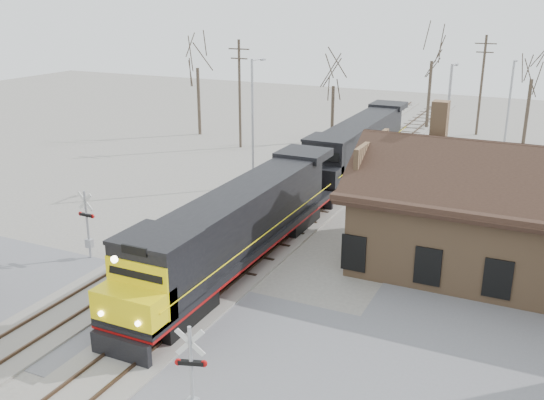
# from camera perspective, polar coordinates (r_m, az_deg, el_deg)

# --- Properties ---
(ground) EXTENTS (140.00, 140.00, 0.00)m
(ground) POSITION_cam_1_polar(r_m,az_deg,el_deg) (25.56, -10.38, -11.94)
(ground) COLOR #9A958B
(ground) RESTS_ON ground
(road) EXTENTS (60.00, 9.00, 0.03)m
(road) POSITION_cam_1_polar(r_m,az_deg,el_deg) (25.55, -10.38, -11.91)
(road) COLOR slate
(road) RESTS_ON ground
(track_main) EXTENTS (3.40, 90.00, 0.24)m
(track_main) POSITION_cam_1_polar(r_m,az_deg,el_deg) (37.48, 2.96, -1.43)
(track_main) COLOR #9A958B
(track_main) RESTS_ON ground
(track_siding) EXTENTS (3.40, 90.00, 0.24)m
(track_siding) POSITION_cam_1_polar(r_m,az_deg,el_deg) (39.31, -3.10, -0.47)
(track_siding) COLOR #9A958B
(track_siding) RESTS_ON ground
(depot) EXTENTS (15.20, 9.31, 7.90)m
(depot) POSITION_cam_1_polar(r_m,az_deg,el_deg) (31.43, 21.44, -2.19)
(depot) COLOR #8A6747
(depot) RESTS_ON ground
(locomotive_lead) EXTENTS (2.82, 18.87, 4.19)m
(locomotive_lead) POSITION_cam_1_polar(r_m,az_deg,el_deg) (29.41, -3.48, -2.71)
(locomotive_lead) COLOR black
(locomotive_lead) RESTS_ON ground
(locomotive_trailing) EXTENTS (2.82, 18.87, 3.96)m
(locomotive_trailing) POSITION_cam_1_polar(r_m,az_deg,el_deg) (46.35, 8.02, 5.05)
(locomotive_trailing) COLOR black
(locomotive_trailing) RESTS_ON ground
(crossbuck_near) EXTENTS (0.98, 0.40, 3.55)m
(crossbuck_near) POSITION_cam_1_polar(r_m,az_deg,el_deg) (19.50, -7.56, -16.44)
(crossbuck_near) COLOR #A5A8AD
(crossbuck_near) RESTS_ON ground
(crossbuck_far) EXTENTS (1.04, 0.27, 3.65)m
(crossbuck_far) POSITION_cam_1_polar(r_m,az_deg,el_deg) (32.30, -16.96, -2.41)
(crossbuck_far) COLOR #A5A8AD
(crossbuck_far) RESTS_ON ground
(streetlight_a) EXTENTS (0.25, 2.04, 8.96)m
(streetlight_a) POSITION_cam_1_polar(r_m,az_deg,el_deg) (42.22, -1.76, 7.82)
(streetlight_a) COLOR #A5A8AD
(streetlight_a) RESTS_ON ground
(streetlight_b) EXTENTS (0.25, 2.04, 8.78)m
(streetlight_b) POSITION_cam_1_polar(r_m,az_deg,el_deg) (42.29, 16.17, 7.00)
(streetlight_b) COLOR #A5A8AD
(streetlight_b) RESTS_ON ground
(streetlight_c) EXTENTS (0.25, 2.04, 8.19)m
(streetlight_c) POSITION_cam_1_polar(r_m,az_deg,el_deg) (52.79, 21.41, 8.29)
(streetlight_c) COLOR #A5A8AD
(streetlight_c) RESTS_ON ground
(utility_pole_a) EXTENTS (2.00, 0.24, 9.46)m
(utility_pole_a) POSITION_cam_1_polar(r_m,az_deg,el_deg) (54.14, -3.07, 10.09)
(utility_pole_a) COLOR #382D23
(utility_pole_a) RESTS_ON ground
(utility_pole_b) EXTENTS (2.00, 0.24, 9.55)m
(utility_pole_b) POSITION_cam_1_polar(r_m,az_deg,el_deg) (62.61, 19.11, 10.31)
(utility_pole_b) COLOR #382D23
(utility_pole_b) RESTS_ON ground
(tree_a) EXTENTS (4.31, 4.31, 10.56)m
(tree_a) POSITION_cam_1_polar(r_m,az_deg,el_deg) (59.64, -7.07, 13.24)
(tree_a) COLOR #382D23
(tree_a) RESTS_ON ground
(tree_b) EXTENTS (3.43, 3.43, 8.41)m
(tree_b) POSITION_cam_1_polar(r_m,az_deg,el_deg) (56.68, 5.82, 11.45)
(tree_b) COLOR #382D23
(tree_b) RESTS_ON ground
(tree_c) EXTENTS (4.55, 4.55, 11.14)m
(tree_c) POSITION_cam_1_polar(r_m,az_deg,el_deg) (64.25, 14.89, 13.52)
(tree_c) COLOR #382D23
(tree_c) RESTS_ON ground
(tree_d) EXTENTS (3.94, 3.94, 9.66)m
(tree_d) POSITION_cam_1_polar(r_m,az_deg,el_deg) (59.94, 23.37, 11.32)
(tree_d) COLOR #382D23
(tree_d) RESTS_ON ground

